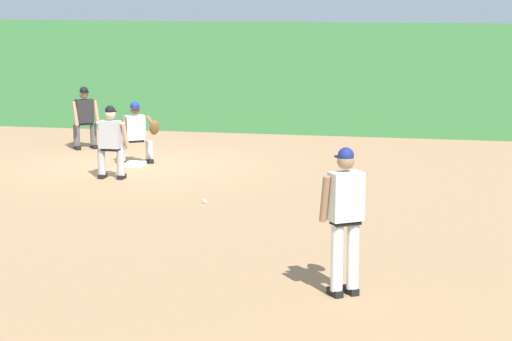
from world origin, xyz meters
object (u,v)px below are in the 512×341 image
(baseball, at_px, (205,202))
(pitcher, at_px, (345,212))
(first_baseman, at_px, (137,130))
(baserunner, at_px, (111,139))
(umpire, at_px, (85,115))
(first_base_bag, at_px, (135,164))

(baseball, relative_size, pitcher, 0.04)
(pitcher, height_order, first_baseman, pitcher)
(baserunner, distance_m, umpire, 3.78)
(baseball, bearing_deg, first_baseman, 34.18)
(first_base_bag, height_order, first_baseman, first_baseman)
(umpire, bearing_deg, pitcher, -144.04)
(first_baseman, distance_m, baserunner, 1.66)
(pitcher, relative_size, umpire, 1.27)
(pitcher, xyz_separation_m, umpire, (9.86, 7.15, -0.27))
(first_baseman, bearing_deg, first_base_bag, -172.48)
(first_base_bag, bearing_deg, umpire, 44.03)
(baseball, distance_m, first_baseman, 4.27)
(first_base_bag, xyz_separation_m, first_baseman, (0.24, 0.03, 0.69))
(umpire, bearing_deg, first_base_bag, -135.97)
(baserunner, bearing_deg, first_baseman, 0.25)
(first_base_bag, xyz_separation_m, umpire, (1.90, 1.84, 0.75))
(first_base_bag, bearing_deg, baserunner, 178.98)
(pitcher, distance_m, umpire, 12.18)
(first_baseman, height_order, umpire, umpire)
(umpire, bearing_deg, first_baseman, -132.54)
(baseball, distance_m, baserunner, 3.08)
(baseball, bearing_deg, first_base_bag, 35.76)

